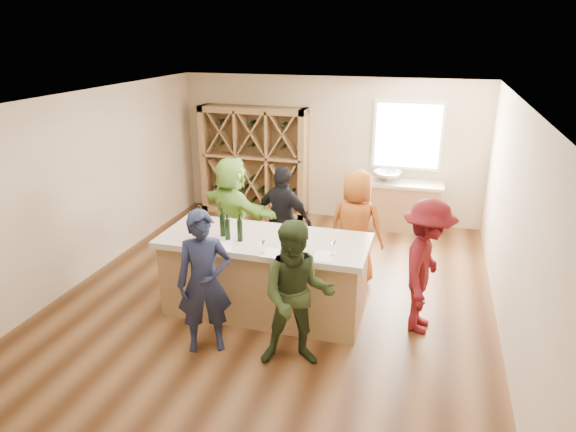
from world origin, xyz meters
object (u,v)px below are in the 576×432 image
(wine_rack, at_px, (254,161))
(wine_bottle_a, at_px, (201,224))
(person_far_left, at_px, (233,211))
(sink, at_px, (387,176))
(wine_bottle_b, at_px, (202,227))
(wine_bottle_d, at_px, (228,230))
(wine_bottle_c, at_px, (223,225))
(person_far_right, at_px, (356,227))
(person_server, at_px, (426,267))
(person_far_mid, at_px, (283,220))
(person_near_right, at_px, (297,296))
(wine_bottle_e, at_px, (240,230))
(tasting_counter_base, at_px, (265,278))
(person_near_left, at_px, (204,282))

(wine_rack, relative_size, wine_bottle_a, 6.61)
(person_far_left, bearing_deg, sink, -104.35)
(sink, relative_size, wine_bottle_b, 1.66)
(wine_bottle_d, bearing_deg, wine_bottle_a, 176.76)
(wine_bottle_b, relative_size, wine_bottle_d, 1.23)
(wine_bottle_c, relative_size, person_far_right, 0.18)
(wine_bottle_d, relative_size, person_far_right, 0.15)
(wine_rack, xyz_separation_m, person_server, (3.53, -3.62, -0.23))
(person_far_mid, xyz_separation_m, person_far_left, (-0.86, 0.05, 0.04))
(wine_bottle_d, xyz_separation_m, person_near_right, (1.14, -0.81, -0.35))
(wine_bottle_e, height_order, person_far_left, person_far_left)
(tasting_counter_base, height_order, wine_bottle_d, wine_bottle_d)
(wine_rack, bearing_deg, person_near_left, -77.26)
(wine_bottle_c, xyz_separation_m, person_far_mid, (0.41, 1.38, -0.38))
(wine_bottle_d, xyz_separation_m, person_far_mid, (0.31, 1.48, -0.36))
(wine_bottle_c, bearing_deg, wine_bottle_b, -139.24)
(wine_rack, height_order, wine_bottle_d, wine_rack)
(wine_bottle_e, relative_size, person_near_right, 0.16)
(wine_bottle_e, relative_size, person_near_left, 0.16)
(person_near_left, height_order, person_far_left, person_far_left)
(sink, height_order, person_far_right, person_far_right)
(tasting_counter_base, xyz_separation_m, wine_bottle_a, (-0.82, -0.15, 0.75))
(person_near_right, bearing_deg, tasting_counter_base, 110.81)
(tasting_counter_base, distance_m, person_near_left, 1.14)
(wine_rack, xyz_separation_m, person_far_right, (2.48, -2.49, -0.24))
(tasting_counter_base, height_order, wine_bottle_c, wine_bottle_c)
(wine_rack, height_order, person_far_right, wine_rack)
(wine_bottle_a, height_order, person_near_left, person_near_left)
(wine_bottle_a, distance_m, wine_bottle_c, 0.29)
(person_near_left, xyz_separation_m, person_server, (2.45, 1.14, -0.00))
(person_near_left, bearing_deg, wine_bottle_a, 91.48)
(sink, xyz_separation_m, person_far_left, (-2.21, -2.35, -0.12))
(tasting_counter_base, bearing_deg, person_near_left, -111.77)
(wine_bottle_e, height_order, person_server, person_server)
(wine_rack, relative_size, person_near_right, 1.27)
(person_near_left, bearing_deg, person_far_left, 79.11)
(person_near_right, relative_size, person_far_left, 0.97)
(sink, relative_size, wine_bottle_c, 1.79)
(wine_bottle_a, bearing_deg, wine_bottle_c, 14.27)
(wine_bottle_b, bearing_deg, tasting_counter_base, 19.47)
(sink, height_order, person_server, person_server)
(person_server, height_order, person_far_mid, person_server)
(tasting_counter_base, bearing_deg, person_far_mid, 95.52)
(wine_bottle_c, distance_m, wine_bottle_d, 0.14)
(tasting_counter_base, xyz_separation_m, person_far_right, (1.01, 1.27, 0.36))
(person_server, xyz_separation_m, person_far_right, (-1.04, 1.12, -0.00))
(person_near_right, bearing_deg, person_server, 25.28)
(wine_bottle_d, xyz_separation_m, person_near_left, (0.03, -0.82, -0.34))
(wine_bottle_a, height_order, person_far_right, person_far_right)
(wine_bottle_c, distance_m, person_near_right, 1.58)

